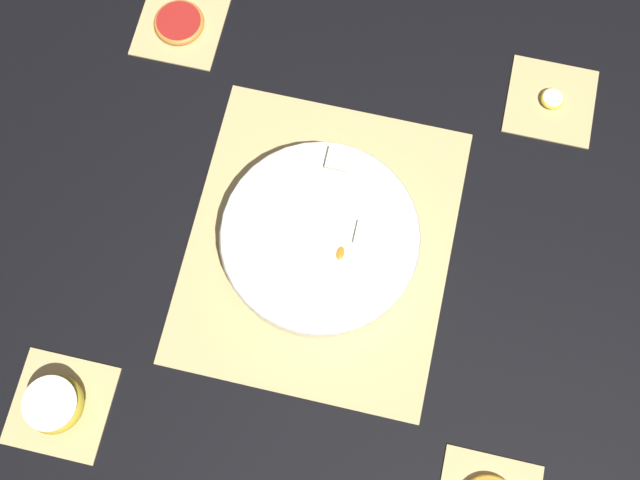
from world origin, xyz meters
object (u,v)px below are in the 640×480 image
banana_coin_single (552,99)px  grapefruit_slice (179,23)px  apple_half (54,404)px  fruit_salad_bowl (320,238)px

banana_coin_single → grapefruit_slice: grapefruit_slice is taller
apple_half → grapefruit_slice: apple_half is taller
fruit_salad_bowl → banana_coin_single: 0.43m
apple_half → grapefruit_slice: 0.61m
grapefruit_slice → banana_coin_single: bearing=90.0°
grapefruit_slice → fruit_salad_bowl: bearing=44.4°
apple_half → grapefruit_slice: bearing=-180.0°
fruit_salad_bowl → banana_coin_single: (-0.31, 0.30, -0.02)m
banana_coin_single → grapefruit_slice: (0.00, -0.60, 0.00)m
apple_half → banana_coin_single: apple_half is taller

